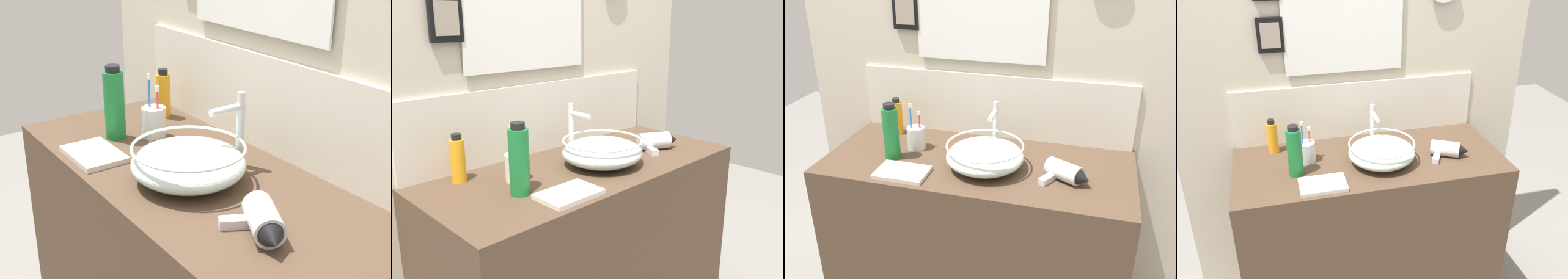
{
  "view_description": "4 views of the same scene",
  "coord_description": "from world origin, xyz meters",
  "views": [
    {
      "loc": [
        1.13,
        -0.79,
        1.59
      ],
      "look_at": [
        0.01,
        0.0,
        1.03
      ],
      "focal_mm": 50.0,
      "sensor_mm": 36.0,
      "label": 1
    },
    {
      "loc": [
        -1.11,
        -1.15,
        1.49
      ],
      "look_at": [
        0.01,
        0.0,
        1.03
      ],
      "focal_mm": 40.0,
      "sensor_mm": 36.0,
      "label": 2
    },
    {
      "loc": [
        0.44,
        -1.53,
        1.77
      ],
      "look_at": [
        0.01,
        0.0,
        1.03
      ],
      "focal_mm": 40.0,
      "sensor_mm": 36.0,
      "label": 3
    },
    {
      "loc": [
        -0.43,
        -1.75,
        1.95
      ],
      "look_at": [
        0.01,
        0.0,
        1.03
      ],
      "focal_mm": 40.0,
      "sensor_mm": 36.0,
      "label": 4
    }
  ],
  "objects": [
    {
      "name": "toothbrush_cup",
      "position": [
        -0.29,
        0.05,
        0.98
      ],
      "size": [
        0.08,
        0.08,
        0.21
      ],
      "color": "silver",
      "rests_on": "vanity_counter"
    },
    {
      "name": "hair_drier",
      "position": [
        0.37,
        -0.07,
        0.97
      ],
      "size": [
        0.2,
        0.14,
        0.07
      ],
      "color": "silver",
      "rests_on": "vanity_counter"
    },
    {
      "name": "glass_bowl_sink",
      "position": [
        0.05,
        -0.05,
        0.99
      ],
      "size": [
        0.31,
        0.31,
        0.1
      ],
      "color": "silver",
      "rests_on": "vanity_counter"
    },
    {
      "name": "soap_dispenser",
      "position": [
        -0.44,
        0.18,
        1.01
      ],
      "size": [
        0.05,
        0.05,
        0.17
      ],
      "color": "orange",
      "rests_on": "vanity_counter"
    },
    {
      "name": "hand_towel",
      "position": [
        -0.25,
        -0.18,
        0.94
      ],
      "size": [
        0.2,
        0.14,
        0.02
      ],
      "primitive_type": "cube",
      "color": "silver",
      "rests_on": "vanity_counter"
    },
    {
      "name": "vanity_counter",
      "position": [
        0.0,
        0.0,
        0.47
      ],
      "size": [
        1.26,
        0.55,
        0.93
      ],
      "primitive_type": "cube",
      "color": "#4C3828",
      "rests_on": "ground"
    },
    {
      "name": "back_panel",
      "position": [
        -0.0,
        0.3,
        1.17
      ],
      "size": [
        1.81,
        0.1,
        2.32
      ],
      "color": "beige",
      "rests_on": "ground"
    },
    {
      "name": "spray_bottle",
      "position": [
        -0.35,
        -0.06,
        1.05
      ],
      "size": [
        0.07,
        0.07,
        0.24
      ],
      "color": "#197233",
      "rests_on": "vanity_counter"
    },
    {
      "name": "faucet",
      "position": [
        0.05,
        0.12,
        1.06
      ],
      "size": [
        0.02,
        0.12,
        0.22
      ],
      "color": "silver",
      "rests_on": "vanity_counter"
    }
  ]
}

